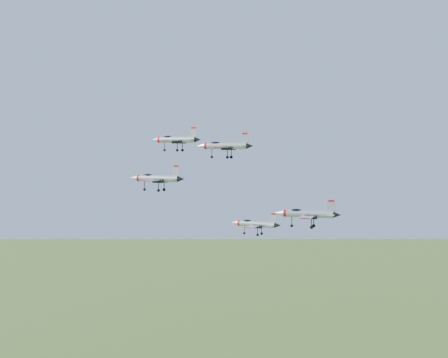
% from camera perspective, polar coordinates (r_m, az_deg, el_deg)
% --- Properties ---
extents(jet_lead, '(13.56, 11.32, 3.63)m').
position_cam_1_polar(jet_lead, '(148.03, -4.49, 3.62)').
color(jet_lead, '#A5AAB2').
extents(jet_left_high, '(13.34, 11.02, 3.57)m').
position_cam_1_polar(jet_left_high, '(136.24, -0.00, 3.05)').
color(jet_left_high, '#A5AAB2').
extents(jet_right_high, '(11.66, 9.69, 3.12)m').
position_cam_1_polar(jet_right_high, '(116.49, -6.23, 0.07)').
color(jet_right_high, '#A5AAB2').
extents(jet_left_low, '(12.12, 10.15, 3.25)m').
position_cam_1_polar(jet_left_low, '(138.58, 2.84, -4.11)').
color(jet_left_low, '#A5AAB2').
extents(jet_right_low, '(12.92, 10.59, 3.47)m').
position_cam_1_polar(jet_right_low, '(119.55, 7.54, -3.16)').
color(jet_right_low, '#A5AAB2').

